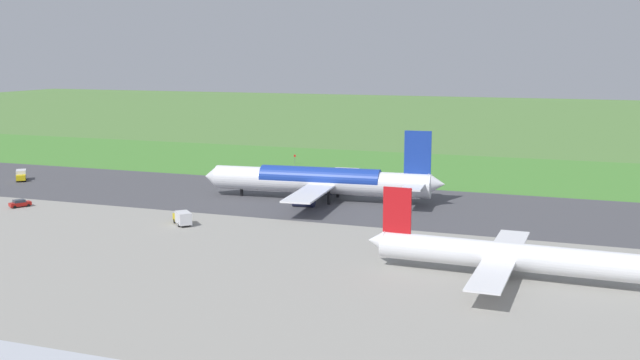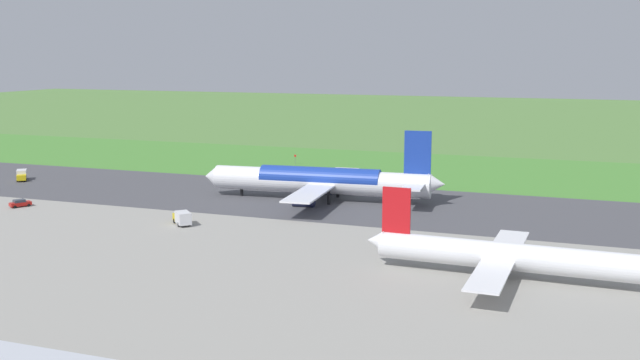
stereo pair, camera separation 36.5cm
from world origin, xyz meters
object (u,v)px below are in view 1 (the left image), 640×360
airliner_main (322,181)px  no_stopping_sign (295,159)px  airliner_parked_near (505,255)px  service_truck_baggage (183,218)px  traffic_cone_orange (268,166)px  service_car_followme (20,203)px  service_truck_fuel (21,175)px

airliner_main → no_stopping_sign: size_ratio=19.50×
airliner_parked_near → no_stopping_sign: (68.92, -91.46, -1.66)m
airliner_main → service_truck_baggage: airliner_main is taller
traffic_cone_orange → service_truck_baggage: bearing=101.3°
no_stopping_sign → traffic_cone_orange: 8.77m
airliner_parked_near → service_truck_baggage: (60.03, -13.07, -1.90)m
service_truck_baggage → airliner_main: bearing=-117.9°
airliner_main → service_truck_baggage: size_ratio=9.49×
service_truck_baggage → no_stopping_sign: 78.89m
service_truck_baggage → service_car_followme: 40.36m
service_truck_baggage → traffic_cone_orange: (14.36, -71.67, -1.13)m
airliner_main → traffic_cone_orange: bearing=-52.9°
no_stopping_sign → service_truck_fuel: bearing=42.2°
no_stopping_sign → airliner_main: bearing=118.1°
airliner_main → no_stopping_sign: airliner_main is taller
airliner_parked_near → no_stopping_sign: size_ratio=14.89×
service_truck_baggage → service_truck_fuel: (63.30, -29.06, 0.00)m
no_stopping_sign → airliner_parked_near: bearing=127.0°
service_truck_fuel → no_stopping_sign: (-54.42, -49.33, 0.24)m
airliner_main → traffic_cone_orange: 51.16m
service_car_followme → no_stopping_sign: 81.90m
service_truck_baggage → traffic_cone_orange: service_truck_baggage is taller
airliner_main → traffic_cone_orange: airliner_main is taller
service_truck_fuel → airliner_parked_near: bearing=161.1°
airliner_main → service_car_followme: airliner_main is taller
airliner_main → service_truck_fuel: bearing=1.4°
service_car_followme → no_stopping_sign: no_stopping_sign is taller
service_truck_fuel → no_stopping_sign: no_stopping_sign is taller
airliner_main → no_stopping_sign: (25.32, -47.36, -2.71)m
traffic_cone_orange → airliner_main: bearing=127.1°
service_car_followme → traffic_cone_orange: 73.65m
no_stopping_sign → service_truck_baggage: bearing=96.5°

